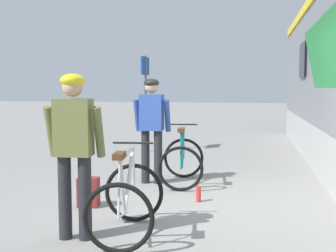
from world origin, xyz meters
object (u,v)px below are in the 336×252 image
object	(u,v)px
backpack_on_platform	(88,192)
platform_sign_post	(145,87)
bicycle_far_teal	(182,160)
cyclist_far_in_blue	(152,121)
bicycle_near_silver	(127,200)
cyclist_near_in_olive	(74,141)
water_bottle_near_the_bikes	(198,194)

from	to	relation	value
backpack_on_platform	platform_sign_post	world-z (taller)	platform_sign_post
bicycle_far_teal	backpack_on_platform	bearing A→B (deg)	-122.98
cyclist_far_in_blue	bicycle_near_silver	bearing A→B (deg)	-82.66
cyclist_near_in_olive	water_bottle_near_the_bikes	distance (m)	2.26
backpack_on_platform	cyclist_far_in_blue	bearing A→B (deg)	66.17
cyclist_near_in_olive	water_bottle_near_the_bikes	world-z (taller)	cyclist_near_in_olive
backpack_on_platform	platform_sign_post	size ratio (longest dim) A/B	0.17
cyclist_far_in_blue	platform_sign_post	distance (m)	3.63
cyclist_near_in_olive	water_bottle_near_the_bikes	bearing A→B (deg)	57.38
cyclist_near_in_olive	backpack_on_platform	distance (m)	1.51
bicycle_far_teal	backpack_on_platform	world-z (taller)	bicycle_far_teal
bicycle_near_silver	backpack_on_platform	xyz separation A→B (m)	(-0.85, 1.02, -0.20)
water_bottle_near_the_bikes	bicycle_far_teal	bearing A→B (deg)	110.95
cyclist_near_in_olive	platform_sign_post	distance (m)	6.29
bicycle_far_teal	water_bottle_near_the_bikes	world-z (taller)	bicycle_far_teal
bicycle_far_teal	backpack_on_platform	size ratio (longest dim) A/B	2.86
bicycle_far_teal	backpack_on_platform	distance (m)	1.91
bicycle_near_silver	bicycle_far_teal	world-z (taller)	same
water_bottle_near_the_bikes	cyclist_near_in_olive	bearing A→B (deg)	-122.62
platform_sign_post	bicycle_near_silver	bearing A→B (deg)	-77.72
platform_sign_post	cyclist_far_in_blue	bearing A→B (deg)	-74.14
cyclist_far_in_blue	bicycle_far_teal	bearing A→B (deg)	3.14
cyclist_near_in_olive	bicycle_far_teal	world-z (taller)	cyclist_near_in_olive
cyclist_far_in_blue	water_bottle_near_the_bikes	size ratio (longest dim) A/B	7.98
cyclist_near_in_olive	bicycle_near_silver	world-z (taller)	cyclist_near_in_olive
water_bottle_near_the_bikes	backpack_on_platform	bearing A→B (deg)	-159.79
cyclist_far_in_blue	bicycle_far_teal	distance (m)	0.83
platform_sign_post	water_bottle_near_the_bikes	bearing A→B (deg)	-66.99
backpack_on_platform	platform_sign_post	xyz separation A→B (m)	(-0.46, 5.01, 1.42)
bicycle_near_silver	water_bottle_near_the_bikes	size ratio (longest dim) A/B	5.20
cyclist_far_in_blue	bicycle_near_silver	distance (m)	2.68
cyclist_far_in_blue	backpack_on_platform	distance (m)	1.85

